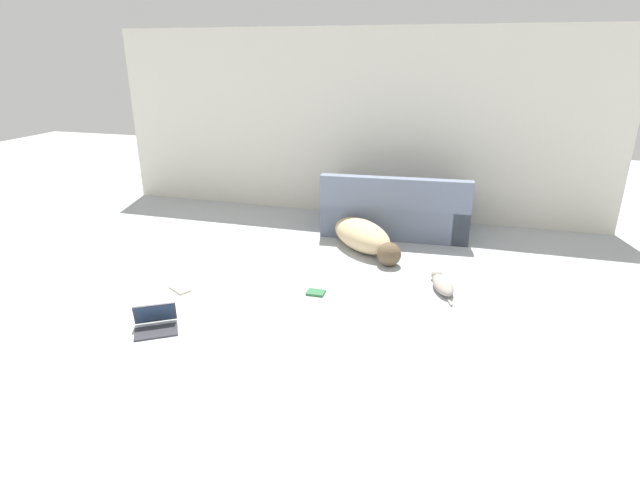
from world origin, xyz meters
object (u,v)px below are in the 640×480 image
(dog, at_px, (364,237))
(book_green, at_px, (316,293))
(cat, at_px, (442,284))
(laptop_open, at_px, (155,321))
(book_cream, at_px, (180,289))
(couch, at_px, (395,212))

(dog, relative_size, book_green, 6.47)
(dog, xyz_separation_m, cat, (0.93, -0.80, -0.10))
(dog, distance_m, laptop_open, 2.57)
(book_cream, bearing_deg, cat, 16.28)
(couch, height_order, dog, couch)
(laptop_open, bearing_deg, book_cream, 72.88)
(couch, height_order, laptop_open, couch)
(dog, height_order, laptop_open, dog)
(couch, height_order, book_green, couch)
(couch, height_order, cat, couch)
(book_cream, xyz_separation_m, book_green, (1.29, 0.28, 0.00))
(book_green, bearing_deg, book_cream, -167.70)
(book_green, bearing_deg, couch, 76.85)
(dog, bearing_deg, book_cream, -88.96)
(dog, bearing_deg, laptop_open, -74.91)
(dog, height_order, cat, dog)
(dog, xyz_separation_m, book_cream, (-1.51, -1.51, -0.15))
(laptop_open, bearing_deg, dog, 26.55)
(couch, relative_size, laptop_open, 4.18)
(couch, distance_m, book_green, 2.06)
(book_cream, relative_size, book_green, 1.51)
(cat, relative_size, book_cream, 2.35)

